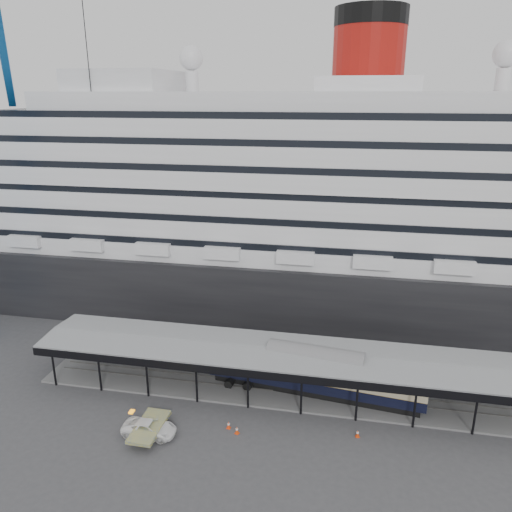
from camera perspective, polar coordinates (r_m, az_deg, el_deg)
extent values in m
plane|color=#39393C|center=(55.77, 1.92, -17.77)|extent=(200.00, 200.00, 0.00)
cube|color=black|center=(81.80, 5.58, -1.76)|extent=(130.00, 30.00, 10.00)
cylinder|color=#A1120D|center=(76.82, 12.74, 21.22)|extent=(10.00, 10.00, 9.00)
cylinder|color=black|center=(77.32, 13.04, 25.10)|extent=(10.10, 10.10, 2.50)
sphere|color=silver|center=(80.78, -7.43, 21.53)|extent=(3.60, 3.60, 3.60)
sphere|color=silver|center=(79.16, 26.72, 19.95)|extent=(3.60, 3.60, 3.60)
cube|color=slate|center=(59.79, 2.73, -14.91)|extent=(56.00, 8.00, 0.24)
cube|color=slate|center=(59.10, 2.62, -15.15)|extent=(54.00, 0.08, 0.10)
cube|color=slate|center=(60.30, 2.83, -14.41)|extent=(54.00, 0.08, 0.10)
cube|color=black|center=(53.71, 2.06, -13.61)|extent=(56.00, 0.18, 0.90)
cube|color=black|center=(61.47, 3.41, -9.26)|extent=(56.00, 0.18, 0.90)
cube|color=slate|center=(57.19, 2.80, -10.65)|extent=(56.00, 9.00, 0.24)
cube|color=blue|center=(75.45, -27.12, 21.24)|extent=(12.92, 17.86, 16.80)
cylinder|color=black|center=(76.17, -17.64, 10.44)|extent=(0.12, 0.12, 47.21)
imported|color=white|center=(53.87, -12.09, -18.69)|extent=(5.47, 2.57, 1.51)
cube|color=black|center=(59.18, 6.64, -14.82)|extent=(23.39, 5.53, 0.77)
cube|color=black|center=(58.65, 6.67, -14.00)|extent=(24.54, 6.11, 1.22)
cube|color=beige|center=(57.96, 6.72, -12.89)|extent=(24.55, 6.15, 1.44)
cube|color=black|center=(57.48, 6.76, -12.08)|extent=(24.54, 6.11, 0.44)
cube|color=#E03E0C|center=(53.43, -2.20, -19.58)|extent=(0.57, 0.57, 0.03)
cone|color=#E03E0C|center=(53.18, -2.20, -19.24)|extent=(0.48, 0.48, 0.81)
cylinder|color=white|center=(53.13, -2.20, -19.17)|extent=(0.26, 0.26, 0.16)
cube|color=#F83C0D|center=(54.12, -3.15, -19.04)|extent=(0.47, 0.47, 0.03)
cone|color=#F83C0D|center=(53.89, -3.15, -18.70)|extent=(0.40, 0.40, 0.79)
cylinder|color=white|center=(53.84, -3.16, -18.63)|extent=(0.25, 0.25, 0.15)
cube|color=red|center=(53.95, 11.51, -19.57)|extent=(0.49, 0.49, 0.03)
cone|color=red|center=(53.72, 11.54, -19.24)|extent=(0.41, 0.41, 0.77)
cylinder|color=white|center=(53.67, 11.54, -19.17)|extent=(0.25, 0.25, 0.15)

